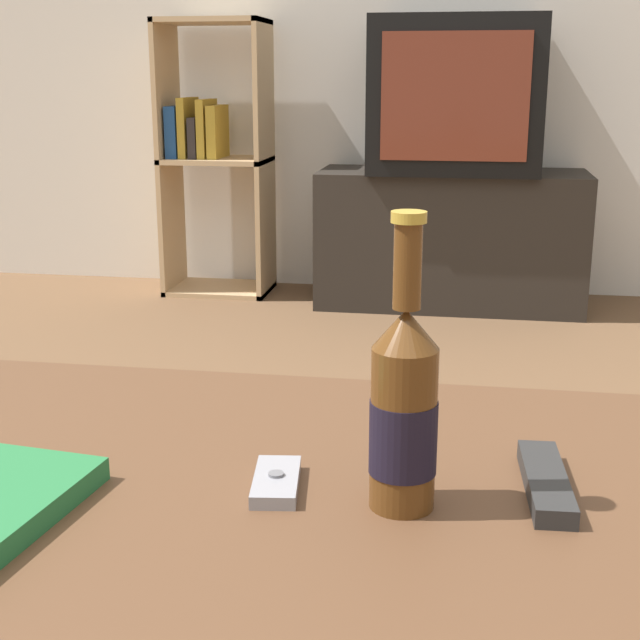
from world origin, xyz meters
TOP-DOWN VIEW (x-y plane):
  - coffee_table at (0.00, 0.00)m, footprint 1.39×0.80m
  - tv_stand at (0.21, 2.74)m, footprint 1.03×0.41m
  - television at (0.21, 2.74)m, footprint 0.63×0.50m
  - bookshelf at (-0.78, 2.81)m, footprint 0.42×0.30m
  - beer_bottle at (0.22, 0.04)m, footprint 0.07×0.07m
  - cell_phone at (0.09, 0.05)m, footprint 0.06×0.10m
  - remote_control at (0.36, 0.09)m, footprint 0.05×0.17m

SIDE VIEW (x-z plane):
  - tv_stand at x=0.21m, z-range 0.00..0.53m
  - coffee_table at x=0.00m, z-range 0.18..0.66m
  - cell_phone at x=0.09m, z-range 0.48..0.49m
  - remote_control at x=0.36m, z-range 0.48..0.50m
  - beer_bottle at x=0.22m, z-range 0.44..0.72m
  - bookshelf at x=-0.78m, z-range 0.03..1.13m
  - television at x=0.21m, z-range 0.53..1.10m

